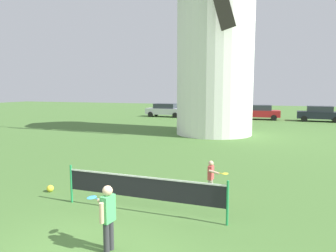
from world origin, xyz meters
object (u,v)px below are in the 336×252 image
(parked_car_black, at_px, (320,113))
(player_far, at_px, (212,176))
(player_near, at_px, (107,214))
(parked_car_red, at_px, (260,112))
(parked_car_cream, at_px, (210,111))
(parked_car_silver, at_px, (165,110))
(stray_ball, at_px, (50,188))
(windmill, at_px, (216,20))
(tennis_net, at_px, (142,188))

(parked_car_black, bearing_deg, player_far, -102.76)
(player_near, distance_m, parked_car_red, 29.34)
(player_near, xyz_separation_m, parked_car_cream, (-4.18, 29.11, 0.04))
(parked_car_silver, bearing_deg, player_near, -71.85)
(parked_car_red, bearing_deg, stray_ball, -100.26)
(stray_ball, bearing_deg, parked_car_red, 79.74)
(stray_ball, bearing_deg, parked_car_silver, 102.55)
(windmill, bearing_deg, tennis_net, -85.65)
(player_far, height_order, parked_car_cream, parked_car_cream)
(windmill, xyz_separation_m, parked_car_black, (8.28, 12.20, -7.23))
(player_near, xyz_separation_m, parked_car_red, (1.24, 29.32, 0.04))
(tennis_net, bearing_deg, player_near, -85.71)
(parked_car_red, bearing_deg, parked_car_cream, -177.78)
(windmill, bearing_deg, player_far, -78.85)
(tennis_net, distance_m, parked_car_silver, 28.53)
(tennis_net, bearing_deg, parked_car_cream, 98.45)
(parked_car_silver, distance_m, parked_car_cream, 5.31)
(tennis_net, distance_m, player_far, 2.45)
(player_near, xyz_separation_m, parked_car_black, (6.99, 29.21, 0.04))
(parked_car_cream, bearing_deg, windmill, -76.57)
(player_near, xyz_separation_m, stray_ball, (-3.61, 2.53, -0.66))
(parked_car_black, bearing_deg, parked_car_silver, -179.07)
(tennis_net, height_order, stray_ball, tennis_net)
(parked_car_cream, distance_m, parked_car_black, 11.17)
(stray_ball, height_order, parked_car_black, parked_car_black)
(stray_ball, xyz_separation_m, parked_car_silver, (-5.88, 26.42, 0.70))
(player_far, xyz_separation_m, parked_car_red, (-0.04, 25.33, 0.20))
(parked_car_cream, relative_size, parked_car_black, 0.98)
(parked_car_cream, xyz_separation_m, parked_car_red, (5.42, 0.21, 0.00))
(tennis_net, xyz_separation_m, player_near, (0.15, -1.99, 0.09))
(parked_car_cream, bearing_deg, tennis_net, -81.55)
(player_near, height_order, parked_car_black, parked_car_black)
(stray_ball, height_order, parked_car_red, parked_car_red)
(stray_ball, height_order, parked_car_silver, parked_car_silver)
(parked_car_cream, bearing_deg, parked_car_silver, -178.29)
(tennis_net, distance_m, stray_ball, 3.55)
(player_far, bearing_deg, stray_ball, -163.43)
(player_near, distance_m, stray_ball, 4.46)
(windmill, xyz_separation_m, parked_car_silver, (-8.20, 11.94, -7.23))
(windmill, distance_m, player_near, 18.55)
(tennis_net, bearing_deg, player_far, 54.35)
(player_far, relative_size, parked_car_cream, 0.26)
(player_far, relative_size, parked_car_silver, 0.24)
(parked_car_silver, bearing_deg, stray_ball, -77.45)
(windmill, height_order, stray_ball, windmill)
(stray_ball, bearing_deg, parked_car_cream, 91.23)
(tennis_net, relative_size, parked_car_black, 1.06)
(windmill, height_order, player_far, windmill)
(player_far, distance_m, parked_car_cream, 25.71)
(parked_car_black, bearing_deg, stray_ball, -111.67)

